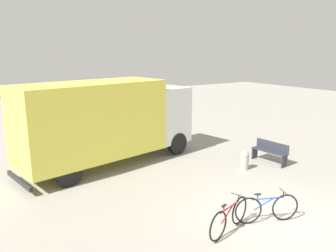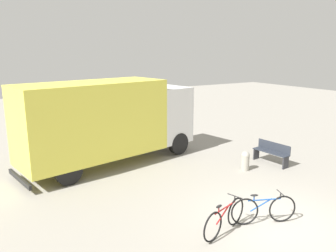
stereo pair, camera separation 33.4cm
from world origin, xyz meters
name	(u,v)px [view 1 (the left image)]	position (x,y,z in m)	size (l,w,h in m)	color
ground_plane	(278,222)	(0.00, 0.00, 0.00)	(60.00, 60.00, 0.00)	gray
delivery_truck	(108,119)	(-1.95, 6.87, 1.86)	(7.68, 3.41, 3.38)	#EAE04C
park_bench	(270,151)	(3.69, 3.39, 0.49)	(0.51, 1.57, 0.88)	#282D38
bicycle_near	(229,217)	(-1.48, 0.36, 0.40)	(1.76, 0.62, 0.86)	black
bicycle_middle	(267,208)	(-0.29, 0.17, 0.40)	(1.70, 0.75, 0.86)	black
bollard_near_bench	(245,159)	(2.21, 3.39, 0.41)	(0.33, 0.33, 0.76)	#9E998C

